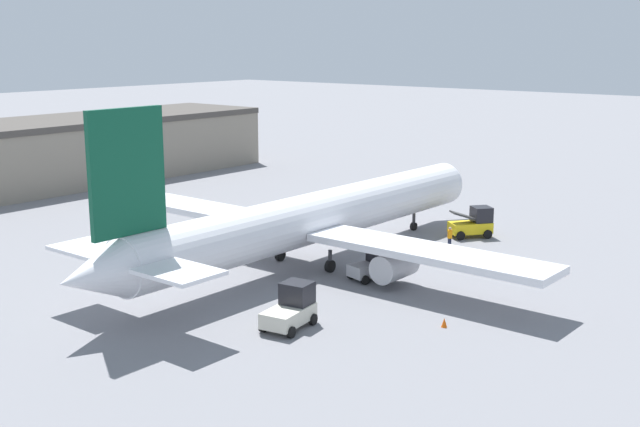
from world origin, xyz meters
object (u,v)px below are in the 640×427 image
(airplane, at_px, (311,219))
(safety_cone_far, at_px, (563,272))
(safety_cone_near, at_px, (444,323))
(ground_crew_worker, at_px, (450,237))
(pushback_tug, at_px, (291,308))
(baggage_tug, at_px, (373,264))
(belt_loader_truck, at_px, (474,223))

(airplane, height_order, safety_cone_far, airplane)
(safety_cone_near, bearing_deg, ground_crew_worker, 28.97)
(pushback_tug, xyz_separation_m, safety_cone_far, (19.89, -8.26, -0.86))
(pushback_tug, bearing_deg, baggage_tug, 0.81)
(airplane, bearing_deg, belt_loader_truck, -18.88)
(baggage_tug, distance_m, pushback_tug, 11.01)
(safety_cone_far, bearing_deg, pushback_tug, 157.46)
(ground_crew_worker, relative_size, safety_cone_far, 3.21)
(pushback_tug, height_order, safety_cone_near, pushback_tug)
(airplane, height_order, belt_loader_truck, airplane)
(belt_loader_truck, bearing_deg, safety_cone_far, -82.59)
(pushback_tug, relative_size, safety_cone_far, 6.80)
(baggage_tug, bearing_deg, pushback_tug, -154.54)
(airplane, distance_m, baggage_tug, 6.17)
(pushback_tug, bearing_deg, belt_loader_truck, -4.08)
(ground_crew_worker, bearing_deg, safety_cone_far, 125.78)
(baggage_tug, relative_size, safety_cone_far, 5.89)
(airplane, bearing_deg, ground_crew_worker, -27.95)
(airplane, distance_m, ground_crew_worker, 12.28)
(pushback_tug, bearing_deg, ground_crew_worker, -4.05)
(pushback_tug, height_order, safety_cone_far, pushback_tug)
(baggage_tug, xyz_separation_m, pushback_tug, (-10.85, -1.88, 0.08))
(ground_crew_worker, distance_m, safety_cone_far, 10.26)
(safety_cone_near, height_order, safety_cone_far, same)
(belt_loader_truck, relative_size, safety_cone_near, 6.90)
(baggage_tug, distance_m, belt_loader_truck, 15.28)
(airplane, height_order, pushback_tug, airplane)
(airplane, relative_size, ground_crew_worker, 24.50)
(ground_crew_worker, relative_size, pushback_tug, 0.47)
(airplane, relative_size, belt_loader_truck, 11.38)
(belt_loader_truck, xyz_separation_m, safety_cone_near, (-20.63, -9.23, -0.92))
(ground_crew_worker, bearing_deg, belt_loader_truck, -130.55)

